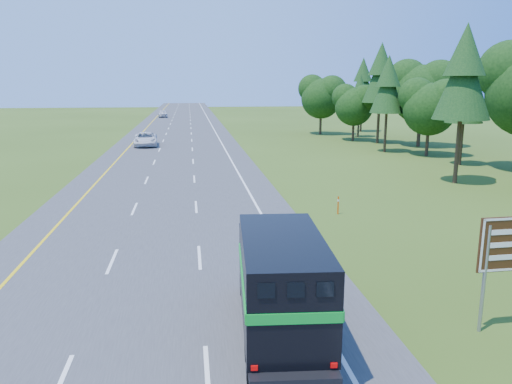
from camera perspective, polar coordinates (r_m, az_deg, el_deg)
The scene contains 7 objects.
road at distance 59.99m, azimuth -9.07°, elevation 5.17°, with size 15.00×260.00×0.04m, color #38383A.
lane_markings at distance 59.99m, azimuth -9.07°, elevation 5.19°, with size 11.15×260.00×0.01m.
tree_wall_right at distance 46.49m, azimuth 24.49°, elevation 9.58°, with size 16.00×100.00×12.00m, color #1A3F11, non-canonical shape.
horse_truck at distance 14.82m, azimuth 2.77°, elevation -10.04°, with size 2.73×7.32×3.18m.
white_suv at distance 60.91m, azimuth -12.51°, elevation 5.92°, with size 2.67×5.79×1.61m, color silver.
far_car at distance 111.47m, azimuth -10.62°, elevation 8.80°, with size 1.88×4.68×1.59m, color silver.
delineator at distance 28.94m, azimuth 9.37°, elevation -1.44°, with size 0.09×0.05×1.04m.
Camera 1 is at (1.55, -9.51, 7.39)m, focal length 35.00 mm.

